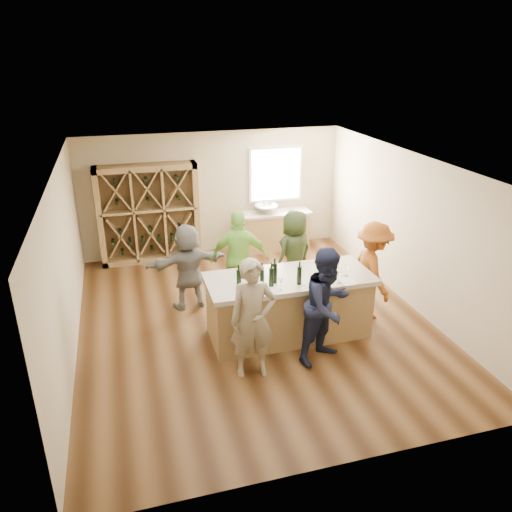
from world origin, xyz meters
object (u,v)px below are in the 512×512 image
object	(u,v)px
wine_bottle_d	(271,277)
person_near_right	(327,306)
person_far_mid	(240,258)
person_far_left	(188,267)
wine_bottle_c	(262,275)
wine_bottle_a	(239,279)
wine_bottle_e	(275,273)
person_server	(373,271)
person_far_right	(294,253)
sink	(266,209)
wine_bottle_b	(251,278)
person_near_left	(253,319)
wine_bottle_f	(299,275)
wine_rack	(149,214)
tasting_counter_base	(289,308)

from	to	relation	value
wine_bottle_d	person_near_right	xyz separation A→B (m)	(0.71, -0.56, -0.31)
person_far_mid	person_far_left	size ratio (longest dim) A/B	1.13
wine_bottle_c	wine_bottle_a	bearing A→B (deg)	-172.65
wine_bottle_e	person_server	distance (m)	1.99
person_server	person_far_mid	world-z (taller)	person_far_mid
person_far_right	person_server	bearing A→B (deg)	104.72
sink	wine_bottle_b	size ratio (longest dim) A/B	1.76
wine_bottle_e	person_far_left	bearing A→B (deg)	125.71
sink	person_near_left	world-z (taller)	person_near_left
person_far_left	wine_bottle_f	bearing A→B (deg)	123.10
wine_bottle_a	wine_bottle_d	world-z (taller)	wine_bottle_d
wine_bottle_a	wine_bottle_d	size ratio (longest dim) A/B	0.97
wine_bottle_d	person_near_right	bearing A→B (deg)	-38.35
wine_bottle_a	person_server	world-z (taller)	person_server
wine_bottle_d	person_near_left	distance (m)	0.86
wine_bottle_d	wine_bottle_f	distance (m)	0.44
wine_bottle_e	wine_bottle_f	size ratio (longest dim) A/B	1.11
wine_rack	person_far_mid	distance (m)	2.93
wine_rack	person_server	xyz separation A→B (m)	(3.56, -3.67, -0.21)
person_far_left	person_far_right	bearing A→B (deg)	171.88
person_far_right	wine_bottle_c	bearing A→B (deg)	28.99
wine_bottle_a	wine_bottle_e	distance (m)	0.58
person_far_mid	wine_bottle_f	bearing A→B (deg)	121.73
wine_bottle_a	person_near_left	bearing A→B (deg)	-88.21
wine_bottle_d	wine_bottle_a	bearing A→B (deg)	170.70
wine_bottle_d	person_server	bearing A→B (deg)	13.09
person_far_mid	sink	bearing A→B (deg)	-104.19
sink	wine_bottle_c	distance (m)	4.14
person_near_left	person_far_left	bearing A→B (deg)	110.02
person_near_right	sink	bearing A→B (deg)	58.11
tasting_counter_base	person_far_left	world-z (taller)	person_far_left
person_far_right	person_far_left	size ratio (longest dim) A/B	1.05
wine_bottle_c	wine_bottle_d	size ratio (longest dim) A/B	0.89
person_near_right	person_far_mid	xyz separation A→B (m)	(-0.83, 2.14, -0.01)
person_far_left	wine_bottle_f	size ratio (longest dim) A/B	5.40
sink	wine_bottle_d	distance (m)	4.23
person_near_right	wine_bottle_e	bearing A→B (deg)	106.58
tasting_counter_base	wine_bottle_e	distance (m)	0.82
sink	wine_bottle_e	bearing A→B (deg)	-105.08
wine_rack	person_server	world-z (taller)	wine_rack
wine_bottle_f	wine_bottle_d	bearing A→B (deg)	173.71
person_near_left	person_far_mid	world-z (taller)	person_near_left
wine_rack	wine_bottle_c	distance (m)	4.25
person_near_right	person_far_right	size ratio (longest dim) A/B	1.08
wine_rack	person_far_left	bearing A→B (deg)	-78.59
wine_bottle_b	person_server	bearing A→B (deg)	10.45
wine_bottle_a	wine_bottle_c	bearing A→B (deg)	7.35
wine_rack	wine_bottle_b	bearing A→B (deg)	-73.28
wine_bottle_b	person_server	world-z (taller)	person_server
sink	wine_bottle_a	xyz separation A→B (m)	(-1.65, -3.98, 0.22)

